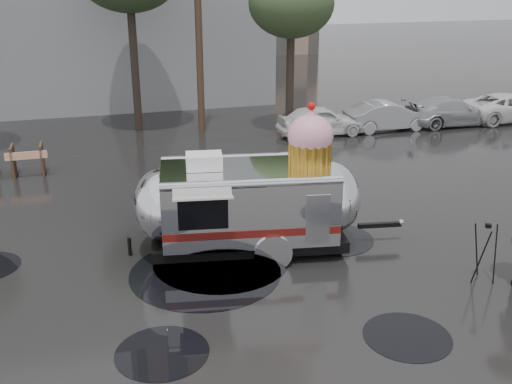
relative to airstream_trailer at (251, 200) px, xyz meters
name	(u,v)px	position (x,y,z in m)	size (l,w,h in m)	color
ground	(214,313)	(-1.49, -2.59, -1.27)	(120.00, 120.00, 0.00)	black
puddles	(222,273)	(-0.97, -1.04, -1.26)	(9.98, 6.67, 0.01)	black
utility_pole	(198,16)	(1.01, 11.41, 3.35)	(1.60, 0.28, 9.00)	#473323
tree_right	(291,4)	(4.51, 10.41, 3.79)	(3.36, 3.36, 6.42)	#382D26
parked_cars	(426,110)	(10.30, 9.41, -0.55)	(13.20, 1.90, 1.50)	silver
airstream_trailer	(251,200)	(0.00, 0.00, 0.00)	(6.66, 2.87, 3.62)	silver
tripod	(485,248)	(4.37, -2.87, -0.50)	(0.55, 0.52, 1.35)	black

